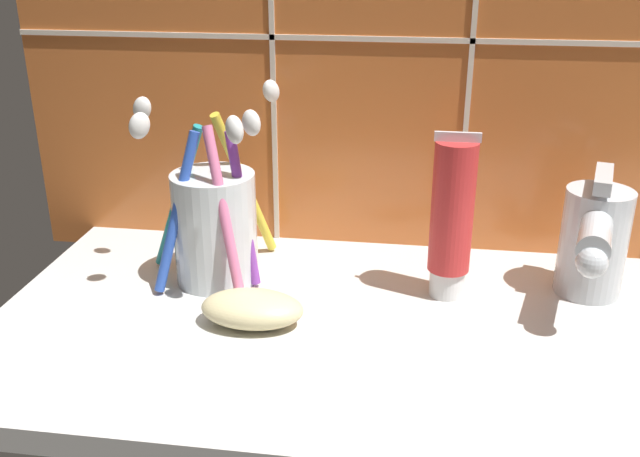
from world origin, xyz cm
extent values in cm
cube|color=silver|center=(0.00, 0.00, 1.00)|extent=(74.48, 33.86, 2.00)
cube|color=beige|center=(0.00, 16.33, 22.65)|extent=(84.48, 0.24, 0.50)
cylinder|color=silver|center=(-20.22, 6.04, 7.12)|extent=(7.49, 7.49, 10.24)
cylinder|color=purple|center=(-17.43, 5.51, 9.28)|extent=(3.29, 2.34, 13.92)
ellipsoid|color=white|center=(-16.23, 4.86, 17.25)|extent=(2.41, 2.11, 2.45)
cylinder|color=yellow|center=(-18.39, 10.32, 9.77)|extent=(4.82, 6.51, 15.11)
ellipsoid|color=white|center=(-16.34, 13.34, 18.16)|extent=(2.44, 2.74, 2.69)
cylinder|color=teal|center=(-23.92, 7.23, 9.37)|extent=(6.23, 2.49, 14.27)
ellipsoid|color=white|center=(-26.89, 8.03, 17.37)|extent=(2.62, 1.87, 2.66)
cylinder|color=blue|center=(-22.84, 3.60, 9.36)|extent=(4.66, 3.77, 14.19)
ellipsoid|color=white|center=(-24.82, 2.14, 17.37)|extent=(2.59, 2.39, 2.60)
cylinder|color=pink|center=(-18.31, 2.73, 9.65)|extent=(4.65, 5.28, 14.80)
ellipsoid|color=white|center=(-16.36, 0.42, 17.92)|extent=(2.50, 2.63, 2.65)
cylinder|color=white|center=(0.67, 6.04, 3.26)|extent=(3.08, 3.08, 2.52)
cylinder|color=red|center=(0.67, 6.04, 10.26)|extent=(3.63, 3.63, 11.48)
cube|color=silver|center=(0.67, 6.04, 16.40)|extent=(3.81, 0.36, 0.80)
cylinder|color=silver|center=(13.08, 8.44, 6.79)|extent=(5.72, 5.72, 9.59)
cylinder|color=silver|center=(12.06, 4.28, 9.48)|extent=(4.54, 8.92, 2.58)
sphere|color=silver|center=(11.04, 0.13, 8.62)|extent=(2.40, 2.40, 2.40)
cube|color=silver|center=(13.08, 8.44, 12.59)|extent=(2.79, 6.16, 1.20)
ellipsoid|color=beige|center=(-15.16, -1.56, 3.42)|extent=(8.46, 5.13, 2.83)
camera|label=1|loc=(-2.29, -51.28, 31.68)|focal=40.00mm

